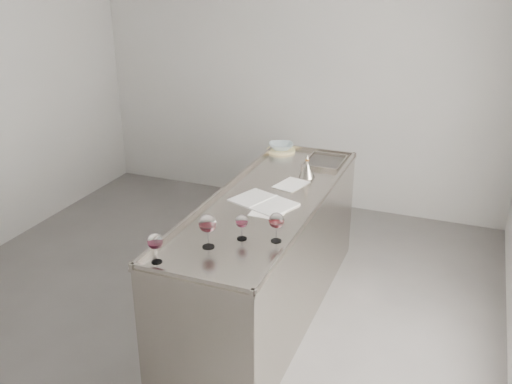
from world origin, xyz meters
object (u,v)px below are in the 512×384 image
at_px(wine_glass_left, 155,242).
at_px(wine_glass_small, 242,222).
at_px(wine_glass_middle, 208,224).
at_px(ceramic_bowl, 281,146).
at_px(counter, 267,257).
at_px(wine_glass_right, 276,221).
at_px(wine_funnel, 307,170).
at_px(notebook, 263,202).

xyz_separation_m(wine_glass_left, wine_glass_small, (0.34, 0.45, -0.01)).
xyz_separation_m(wine_glass_middle, ceramic_bowl, (-0.20, 1.89, -0.10)).
height_order(counter, wine_glass_right, wine_glass_right).
xyz_separation_m(wine_glass_small, wine_funnel, (0.06, 1.17, -0.06)).
height_order(wine_glass_right, ceramic_bowl, wine_glass_right).
height_order(wine_glass_left, notebook, wine_glass_left).
bearing_deg(wine_glass_left, wine_glass_middle, 54.56).
relative_size(counter, wine_glass_left, 13.45).
bearing_deg(wine_glass_left, notebook, 75.21).
relative_size(wine_glass_left, ceramic_bowl, 0.83).
distance_m(counter, wine_glass_small, 0.86).
bearing_deg(wine_glass_small, wine_glass_right, 13.54).
distance_m(counter, notebook, 0.48).
height_order(notebook, ceramic_bowl, ceramic_bowl).
height_order(wine_glass_right, notebook, wine_glass_right).
distance_m(counter, ceramic_bowl, 1.23).
height_order(wine_glass_middle, wine_glass_right, wine_glass_middle).
xyz_separation_m(wine_glass_left, wine_glass_middle, (0.20, 0.27, 0.02)).
bearing_deg(wine_glass_left, wine_glass_small, 52.65).
xyz_separation_m(wine_glass_small, ceramic_bowl, (-0.34, 1.71, -0.07)).
xyz_separation_m(wine_glass_left, notebook, (0.27, 1.01, -0.12)).
height_order(ceramic_bowl, wine_funnel, wine_funnel).
distance_m(wine_glass_middle, wine_glass_small, 0.23).
bearing_deg(wine_funnel, wine_glass_middle, -98.84).
xyz_separation_m(notebook, ceramic_bowl, (-0.27, 1.15, 0.04)).
bearing_deg(counter, wine_glass_left, -104.28).
height_order(counter, wine_glass_left, wine_glass_left).
height_order(wine_glass_left, wine_funnel, wine_funnel).
height_order(wine_glass_left, wine_glass_middle, wine_glass_middle).
bearing_deg(wine_glass_left, wine_glass_right, 42.17).
xyz_separation_m(notebook, wine_funnel, (0.14, 0.61, 0.05)).
bearing_deg(wine_glass_middle, notebook, 84.43).
bearing_deg(wine_glass_right, wine_glass_left, -137.83).
bearing_deg(ceramic_bowl, wine_glass_middle, -84.08).
relative_size(ceramic_bowl, wine_funnel, 1.15).
distance_m(wine_glass_left, wine_glass_right, 0.74).
xyz_separation_m(counter, ceramic_bowl, (-0.28, 1.08, 0.51)).
bearing_deg(notebook, ceramic_bowl, 124.14).
height_order(wine_glass_small, wine_funnel, wine_funnel).
distance_m(wine_glass_right, wine_glass_small, 0.21).
height_order(wine_glass_middle, wine_glass_small, wine_glass_middle).
xyz_separation_m(wine_glass_left, wine_funnel, (0.41, 1.62, -0.07)).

